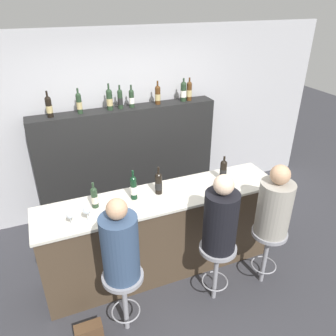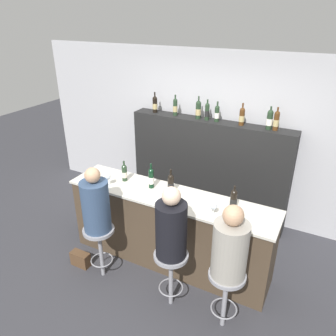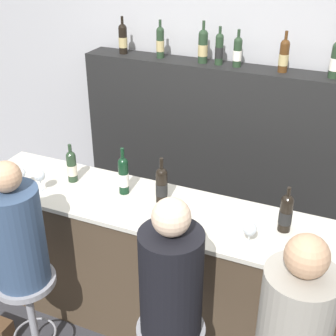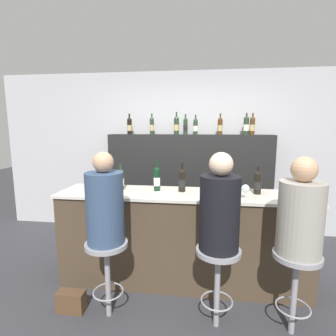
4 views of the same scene
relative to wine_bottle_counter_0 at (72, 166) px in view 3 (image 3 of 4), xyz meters
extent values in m
cube|color=#B2B2B7|center=(0.70, 1.48, 0.15)|extent=(6.40, 0.05, 2.60)
cube|color=#473828|center=(0.70, -0.07, -0.65)|extent=(2.65, 0.56, 1.00)
cube|color=beige|center=(0.70, -0.07, -0.13)|extent=(2.69, 0.60, 0.03)
cube|color=black|center=(0.70, 1.26, -0.34)|extent=(2.52, 0.28, 1.61)
cylinder|color=#233823|center=(0.00, 0.00, -0.02)|extent=(0.07, 0.07, 0.20)
cylinder|color=beige|center=(0.00, 0.00, -0.03)|extent=(0.07, 0.07, 0.08)
sphere|color=#233823|center=(0.00, 0.00, 0.08)|extent=(0.07, 0.07, 0.07)
cylinder|color=#233823|center=(0.00, 0.00, 0.13)|extent=(0.02, 0.02, 0.08)
cylinder|color=black|center=(0.41, 0.00, 0.00)|extent=(0.07, 0.07, 0.23)
cylinder|color=white|center=(0.41, 0.00, -0.01)|extent=(0.07, 0.07, 0.09)
sphere|color=black|center=(0.41, 0.00, 0.11)|extent=(0.07, 0.07, 0.07)
cylinder|color=black|center=(0.41, 0.00, 0.17)|extent=(0.02, 0.02, 0.09)
cylinder|color=black|center=(0.69, 0.00, -0.01)|extent=(0.08, 0.08, 0.21)
cylinder|color=black|center=(0.69, 0.00, -0.02)|extent=(0.08, 0.08, 0.08)
sphere|color=black|center=(0.69, 0.00, 0.09)|extent=(0.08, 0.08, 0.08)
cylinder|color=black|center=(0.69, 0.00, 0.15)|extent=(0.02, 0.02, 0.09)
cylinder|color=black|center=(1.49, 0.00, -0.02)|extent=(0.08, 0.08, 0.21)
cylinder|color=black|center=(1.49, 0.00, -0.03)|extent=(0.08, 0.08, 0.08)
sphere|color=black|center=(1.49, 0.00, 0.09)|extent=(0.08, 0.08, 0.08)
cylinder|color=black|center=(1.49, 0.00, 0.14)|extent=(0.02, 0.02, 0.07)
cylinder|color=black|center=(-0.24, 1.26, 0.58)|extent=(0.07, 0.07, 0.22)
cylinder|color=tan|center=(-0.24, 1.26, 0.57)|extent=(0.08, 0.08, 0.09)
sphere|color=black|center=(-0.24, 1.26, 0.69)|extent=(0.07, 0.07, 0.07)
cylinder|color=black|center=(-0.24, 1.26, 0.75)|extent=(0.02, 0.02, 0.09)
cylinder|color=#233823|center=(0.12, 1.26, 0.58)|extent=(0.07, 0.07, 0.23)
cylinder|color=tan|center=(0.12, 1.26, 0.57)|extent=(0.07, 0.07, 0.09)
sphere|color=#233823|center=(0.12, 1.26, 0.70)|extent=(0.07, 0.07, 0.07)
cylinder|color=#233823|center=(0.12, 1.26, 0.75)|extent=(0.02, 0.02, 0.08)
cylinder|color=#233823|center=(0.50, 1.26, 0.58)|extent=(0.08, 0.08, 0.23)
cylinder|color=tan|center=(0.50, 1.26, 0.57)|extent=(0.08, 0.08, 0.09)
sphere|color=#233823|center=(0.50, 1.26, 0.70)|extent=(0.08, 0.08, 0.08)
cylinder|color=#233823|center=(0.50, 1.26, 0.76)|extent=(0.02, 0.02, 0.09)
cylinder|color=#233823|center=(0.64, 1.26, 0.58)|extent=(0.07, 0.07, 0.22)
cylinder|color=black|center=(0.64, 1.26, 0.57)|extent=(0.07, 0.07, 0.09)
sphere|color=#233823|center=(0.64, 1.26, 0.69)|extent=(0.07, 0.07, 0.07)
cylinder|color=#233823|center=(0.64, 1.26, 0.74)|extent=(0.02, 0.02, 0.07)
cylinder|color=#233823|center=(0.79, 1.26, 0.57)|extent=(0.07, 0.07, 0.20)
cylinder|color=white|center=(0.79, 1.26, 0.56)|extent=(0.07, 0.07, 0.08)
sphere|color=#233823|center=(0.79, 1.26, 0.67)|extent=(0.07, 0.07, 0.07)
cylinder|color=#233823|center=(0.79, 1.26, 0.72)|extent=(0.02, 0.02, 0.08)
cylinder|color=#4C2D14|center=(1.16, 1.26, 0.57)|extent=(0.07, 0.07, 0.22)
cylinder|color=tan|center=(1.16, 1.26, 0.56)|extent=(0.08, 0.08, 0.09)
sphere|color=#4C2D14|center=(1.16, 1.26, 0.68)|extent=(0.07, 0.07, 0.07)
cylinder|color=#4C2D14|center=(1.16, 1.26, 0.74)|extent=(0.02, 0.02, 0.09)
cylinder|color=#233823|center=(1.55, 1.26, 0.58)|extent=(0.08, 0.08, 0.23)
cylinder|color=white|center=(1.55, 1.26, 0.57)|extent=(0.08, 0.08, 0.09)
cylinder|color=silver|center=(-0.27, -0.22, -0.12)|extent=(0.06, 0.06, 0.00)
cylinder|color=silver|center=(-0.27, -0.22, -0.07)|extent=(0.01, 0.01, 0.08)
sphere|color=silver|center=(-0.27, -0.22, -0.01)|extent=(0.06, 0.06, 0.06)
cylinder|color=silver|center=(-0.11, -0.22, -0.12)|extent=(0.07, 0.07, 0.00)
cylinder|color=silver|center=(-0.11, -0.22, -0.07)|extent=(0.01, 0.01, 0.09)
sphere|color=silver|center=(-0.11, -0.22, 0.01)|extent=(0.08, 0.08, 0.08)
cylinder|color=silver|center=(1.33, -0.22, -0.12)|extent=(0.07, 0.07, 0.00)
cylinder|color=silver|center=(1.33, -0.22, -0.08)|extent=(0.01, 0.01, 0.06)
sphere|color=silver|center=(1.33, -0.22, -0.01)|extent=(0.08, 0.08, 0.08)
cube|color=white|center=(0.53, -0.20, -0.12)|extent=(0.21, 0.30, 0.00)
cylinder|color=gray|center=(0.07, -0.70, -0.81)|extent=(0.05, 0.05, 0.68)
torus|color=gray|center=(0.07, -0.70, -0.91)|extent=(0.28, 0.28, 0.02)
cylinder|color=gray|center=(0.07, -0.70, -0.45)|extent=(0.38, 0.38, 0.04)
cylinder|color=#334766|center=(0.07, -0.70, -0.11)|extent=(0.33, 0.33, 0.63)
sphere|color=tan|center=(0.07, -0.70, 0.29)|extent=(0.18, 0.18, 0.18)
cylinder|color=gray|center=(1.06, -0.70, -0.45)|extent=(0.38, 0.38, 0.04)
cylinder|color=black|center=(1.06, -0.70, -0.12)|extent=(0.33, 0.33, 0.63)
sphere|color=beige|center=(1.06, -0.70, 0.29)|extent=(0.19, 0.19, 0.19)
cylinder|color=gray|center=(1.68, -0.70, -0.13)|extent=(0.35, 0.35, 0.59)
sphere|color=tan|center=(1.68, -0.70, 0.26)|extent=(0.20, 0.20, 0.20)
camera|label=1|loc=(-0.36, -2.83, 1.81)|focal=35.00mm
camera|label=2|loc=(2.31, -3.16, 1.93)|focal=35.00mm
camera|label=3|loc=(1.77, -2.38, 1.54)|focal=50.00mm
camera|label=4|loc=(0.90, -2.80, 0.59)|focal=28.00mm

